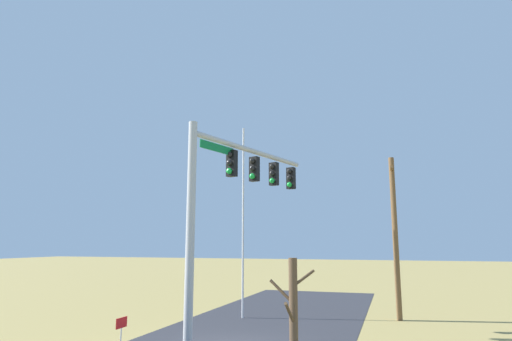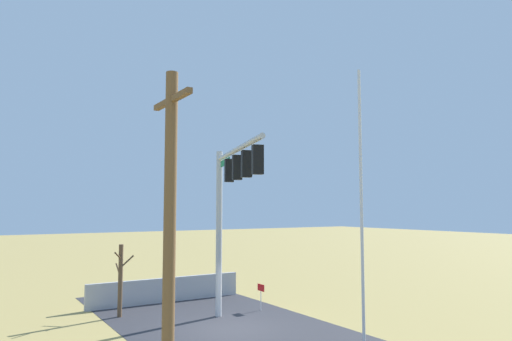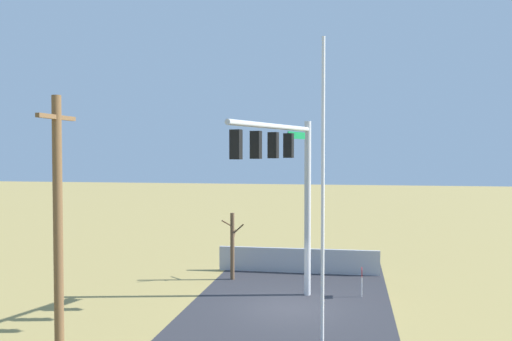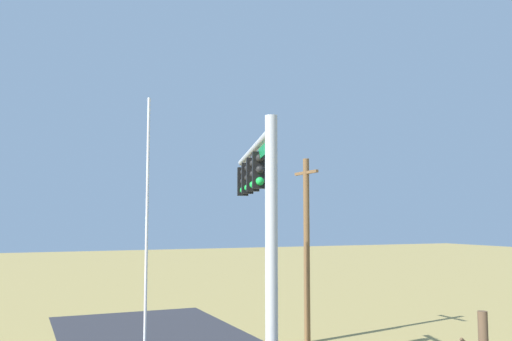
% 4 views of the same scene
% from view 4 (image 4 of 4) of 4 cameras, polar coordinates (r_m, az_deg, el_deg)
% --- Properties ---
extents(signal_mast, '(6.86, 2.22, 7.44)m').
position_cam_4_polar(signal_mast, '(14.32, 0.29, -4.05)').
color(signal_mast, '#B2B5BA').
rests_on(signal_mast, ground_plane).
extents(flagpole, '(0.10, 0.10, 9.39)m').
position_cam_4_polar(flagpole, '(19.34, -11.32, -6.26)').
color(flagpole, silver).
rests_on(flagpole, ground_plane).
extents(utility_pole, '(1.90, 0.26, 7.71)m').
position_cam_4_polar(utility_pole, '(23.45, 5.30, -7.77)').
color(utility_pole, brown).
rests_on(utility_pole, ground_plane).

